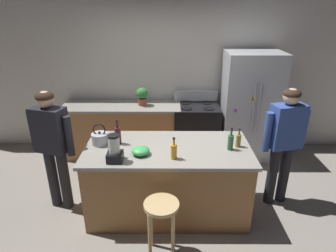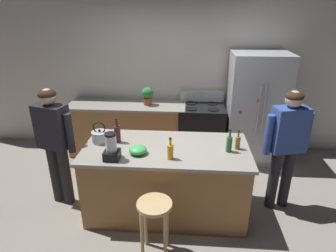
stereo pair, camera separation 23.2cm
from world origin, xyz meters
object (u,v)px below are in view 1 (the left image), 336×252
at_px(mixing_bowl, 141,151).
at_px(tea_kettle, 100,138).
at_px(person_by_sink_right, 285,137).
at_px(bottle_wine, 118,135).
at_px(bottle_vinegar, 238,140).
at_px(blender_appliance, 115,150).
at_px(bottle_soda, 174,151).
at_px(refrigerator, 249,107).
at_px(stove_range, 196,130).
at_px(kitchen_island, 168,179).
at_px(bar_stool, 162,215).
at_px(bottle_olive_oil, 231,142).
at_px(potted_plant, 142,95).
at_px(person_by_island_left, 52,141).

xyz_separation_m(mixing_bowl, tea_kettle, (-0.51, 0.26, 0.03)).
distance_m(person_by_sink_right, bottle_wine, 2.07).
bearing_deg(bottle_vinegar, bottle_wine, 177.16).
distance_m(blender_appliance, bottle_soda, 0.64).
bearing_deg(bottle_wine, refrigerator, 35.55).
relative_size(stove_range, tea_kettle, 3.96).
bearing_deg(bottle_vinegar, blender_appliance, -166.18).
distance_m(kitchen_island, blender_appliance, 0.88).
distance_m(stove_range, bottle_wine, 1.88).
bearing_deg(bottle_soda, bar_stool, -105.22).
bearing_deg(bottle_olive_oil, mixing_bowl, -172.92).
bearing_deg(bottle_soda, bottle_wine, 151.49).
bearing_deg(bottle_vinegar, refrigerator, 70.85).
bearing_deg(bottle_olive_oil, refrigerator, 68.15).
bearing_deg(potted_plant, person_by_sink_right, -35.62).
xyz_separation_m(bottle_wine, bottle_soda, (0.67, -0.37, -0.02)).
xyz_separation_m(refrigerator, bar_stool, (-1.41, -2.23, -0.39)).
relative_size(bottle_wine, bottle_olive_oil, 1.14).
height_order(potted_plant, bottle_vinegar, potted_plant).
distance_m(blender_appliance, bottle_olive_oil, 1.33).
distance_m(potted_plant, mixing_bowl, 1.74).
relative_size(stove_range, bottle_vinegar, 4.63).
distance_m(person_by_sink_right, bottle_olive_oil, 0.77).
bearing_deg(bottle_vinegar, bottle_olive_oil, -145.47).
relative_size(blender_appliance, bottle_olive_oil, 1.13).
bearing_deg(person_by_sink_right, refrigerator, 94.59).
bearing_deg(bar_stool, tea_kettle, 132.95).
bearing_deg(person_by_sink_right, kitchen_island, -172.45).
xyz_separation_m(person_by_island_left, tea_kettle, (0.59, 0.01, 0.03)).
xyz_separation_m(person_by_sink_right, potted_plant, (-1.89, 1.36, 0.12)).
distance_m(bottle_vinegar, mixing_bowl, 1.17).
distance_m(refrigerator, bar_stool, 2.67).
height_order(refrigerator, bottle_olive_oil, refrigerator).
xyz_separation_m(person_by_sink_right, tea_kettle, (-2.28, -0.11, 0.03)).
distance_m(stove_range, bottle_soda, 1.91).
height_order(kitchen_island, bottle_soda, bottle_soda).
xyz_separation_m(refrigerator, mixing_bowl, (-1.66, -1.68, 0.06)).
height_order(stove_range, person_by_island_left, person_by_island_left).
bearing_deg(tea_kettle, refrigerator, 33.03).
bearing_deg(bottle_olive_oil, potted_plant, 126.19).
relative_size(bottle_wine, bottle_vinegar, 1.34).
xyz_separation_m(bar_stool, bottle_olive_oil, (0.79, 0.69, 0.50)).
relative_size(person_by_sink_right, potted_plant, 5.29).
bearing_deg(bottle_wine, mixing_bowl, -42.80).
bearing_deg(potted_plant, bottle_wine, -96.70).
relative_size(person_by_sink_right, mixing_bowl, 7.63).
relative_size(person_by_island_left, bottle_vinegar, 6.71).
xyz_separation_m(kitchen_island, blender_appliance, (-0.57, -0.32, 0.58)).
bearing_deg(bottle_soda, blender_appliance, -175.22).
bearing_deg(person_by_island_left, bottle_wine, 1.55).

